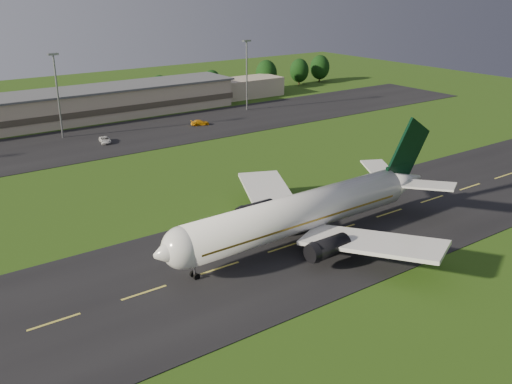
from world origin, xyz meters
TOP-DOWN VIEW (x-y plane):
  - ground at (0.00, 0.00)m, footprint 360.00×360.00m
  - taxiway at (0.00, 0.00)m, footprint 220.00×30.00m
  - apron at (0.00, 72.00)m, footprint 260.00×30.00m
  - airliner at (14.32, 0.02)m, footprint 51.26×42.18m
  - terminal at (6.40, 96.18)m, footprint 145.00×16.00m
  - light_mast_centre at (5.00, 80.00)m, footprint 2.40×1.20m
  - light_mast_east at (60.00, 80.00)m, footprint 2.40×1.20m
  - tree_line at (45.40, 105.86)m, footprint 195.63×9.41m
  - service_vehicle_c at (11.56, 69.25)m, footprint 3.33×5.36m
  - service_vehicle_d at (38.75, 71.29)m, footprint 5.20×3.25m

SIDE VIEW (x-z plane):
  - ground at x=0.00m, z-range 0.00..0.00m
  - taxiway at x=0.00m, z-range 0.00..0.10m
  - apron at x=0.00m, z-range 0.00..0.10m
  - service_vehicle_c at x=11.56m, z-range 0.10..1.48m
  - service_vehicle_d at x=38.75m, z-range 0.10..1.51m
  - terminal at x=6.40m, z-range -0.21..8.19m
  - airliner at x=14.32m, z-range -3.13..12.45m
  - tree_line at x=45.40m, z-range -0.20..10.10m
  - light_mast_centre at x=5.00m, z-range 2.56..22.91m
  - light_mast_east at x=60.00m, z-range 2.56..22.91m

